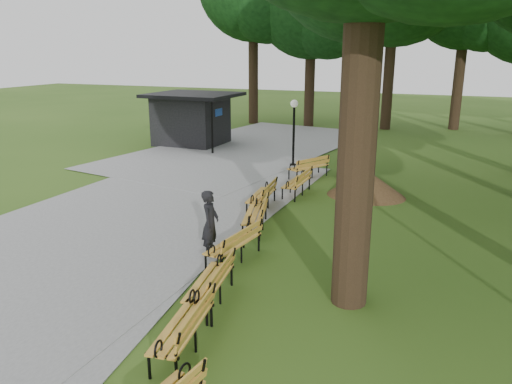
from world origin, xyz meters
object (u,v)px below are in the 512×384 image
at_px(lamp_post, 294,118).
at_px(bench_1, 182,327).
at_px(kiosk, 191,119).
at_px(bench_6, 296,182).
at_px(bench_5, 261,196).
at_px(bench_4, 255,215).
at_px(bench_2, 209,282).
at_px(person, 210,224).
at_px(dirt_mound, 367,183).
at_px(bench_7, 308,167).
at_px(bench_3, 233,244).

distance_m(lamp_post, bench_1, 14.00).
height_order(kiosk, bench_6, kiosk).
bearing_deg(bench_5, lamp_post, -177.08).
xyz_separation_m(lamp_post, bench_4, (1.36, -7.90, -1.62)).
xyz_separation_m(lamp_post, bench_2, (2.06, -12.08, -1.62)).
relative_size(bench_2, bench_5, 1.00).
bearing_deg(bench_2, bench_4, -178.92).
xyz_separation_m(lamp_post, bench_5, (0.86, -6.08, -1.62)).
relative_size(person, kiosk, 0.38).
distance_m(dirt_mound, bench_2, 8.82).
bearing_deg(bench_6, bench_5, -15.03).
relative_size(bench_1, bench_2, 1.00).
bearing_deg(person, bench_1, -169.45).
bearing_deg(bench_4, dirt_mound, 138.13).
distance_m(bench_2, bench_7, 10.38).
bearing_deg(lamp_post, bench_7, -56.36).
relative_size(bench_3, bench_5, 1.00).
bearing_deg(dirt_mound, person, -112.07).
xyz_separation_m(lamp_post, bench_3, (1.67, -10.05, -1.62)).
xyz_separation_m(person, kiosk, (-7.56, 12.91, 0.52)).
relative_size(bench_1, bench_4, 1.00).
height_order(person, bench_6, person).
relative_size(bench_3, bench_6, 1.00).
height_order(kiosk, lamp_post, lamp_post).
relative_size(bench_4, bench_6, 1.00).
bearing_deg(dirt_mound, bench_3, -106.84).
height_order(dirt_mound, bench_7, dirt_mound).
distance_m(bench_1, bench_2, 1.65).
bearing_deg(lamp_post, bench_2, -80.34).
xyz_separation_m(dirt_mound, bench_7, (-2.52, 1.67, -0.01)).
xyz_separation_m(bench_4, bench_5, (-0.51, 1.82, 0.00)).
relative_size(lamp_post, bench_3, 1.49).
relative_size(bench_2, bench_6, 1.00).
relative_size(person, bench_1, 0.87).
height_order(bench_2, bench_4, same).
distance_m(person, bench_5, 3.90).
height_order(dirt_mound, bench_1, dirt_mound).
relative_size(dirt_mound, bench_2, 1.17).
distance_m(bench_1, bench_5, 7.77).
bearing_deg(bench_1, bench_3, -176.89).
distance_m(bench_1, bench_6, 9.61).
relative_size(dirt_mound, bench_3, 1.17).
bearing_deg(bench_4, bench_2, -5.09).
bearing_deg(bench_4, bench_5, -179.00).
bearing_deg(lamp_post, bench_6, -71.13).
xyz_separation_m(person, dirt_mound, (2.65, 6.54, -0.37)).
bearing_deg(bench_7, person, 28.12).
bearing_deg(person, dirt_mound, -31.31).
height_order(lamp_post, bench_3, lamp_post).
distance_m(kiosk, lamp_post, 7.21).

